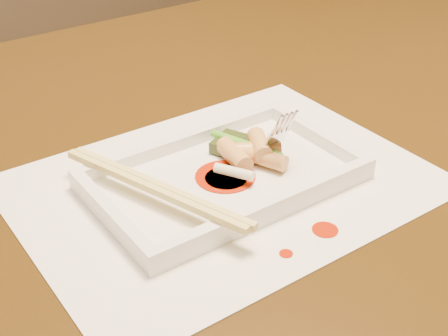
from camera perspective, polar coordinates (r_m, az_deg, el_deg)
table at (r=0.73m, az=-3.23°, el=-5.59°), size 1.40×0.90×0.75m
placemat at (r=0.63m, az=0.00°, el=-1.45°), size 0.40×0.30×0.00m
sauce_splatter_a at (r=0.57m, az=9.23°, el=-5.60°), size 0.02×0.02×0.00m
sauce_splatter_b at (r=0.54m, az=5.69°, el=-7.79°), size 0.01×0.01×0.00m
plate_base at (r=0.62m, az=0.00°, el=-1.09°), size 0.26×0.16×0.01m
plate_rim_far at (r=0.67m, az=-3.66°, el=2.53°), size 0.26×0.01×0.01m
plate_rim_near at (r=0.57m, az=4.32°, el=-3.50°), size 0.26×0.01×0.01m
plate_rim_left at (r=0.57m, az=-10.31°, el=-4.12°), size 0.01×0.14×0.01m
plate_rim_right at (r=0.69m, az=8.49°, el=2.97°), size 0.01×0.14×0.01m
veg_piece at (r=0.66m, az=0.47°, el=2.25°), size 0.05×0.04×0.01m
scallion_white at (r=0.61m, az=0.92°, el=-0.36°), size 0.03×0.04×0.01m
scallion_green at (r=0.65m, az=2.01°, el=2.13°), size 0.04×0.08×0.01m
chopstick_a at (r=0.58m, az=-6.68°, el=-1.88°), size 0.08×0.21×0.01m
chopstick_b at (r=0.58m, az=-5.99°, el=-1.63°), size 0.08×0.21×0.01m
fork at (r=0.64m, az=4.25°, el=7.56°), size 0.09×0.10×0.14m
sauce_blob_0 at (r=0.62m, az=0.20°, el=-0.95°), size 0.04×0.04×0.00m
sauce_blob_1 at (r=0.62m, az=0.12°, el=-0.78°), size 0.06×0.06×0.00m
sauce_blob_2 at (r=0.62m, az=0.50°, el=-0.66°), size 0.04×0.04×0.00m
rice_cake_0 at (r=0.64m, az=3.12°, el=1.55°), size 0.05×0.04×0.02m
rice_cake_1 at (r=0.63m, az=3.89°, el=0.88°), size 0.03×0.05×0.02m
rice_cake_2 at (r=0.64m, az=3.28°, el=2.14°), size 0.04×0.05×0.02m
rice_cake_3 at (r=0.64m, az=0.94°, el=1.19°), size 0.03×0.05×0.02m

